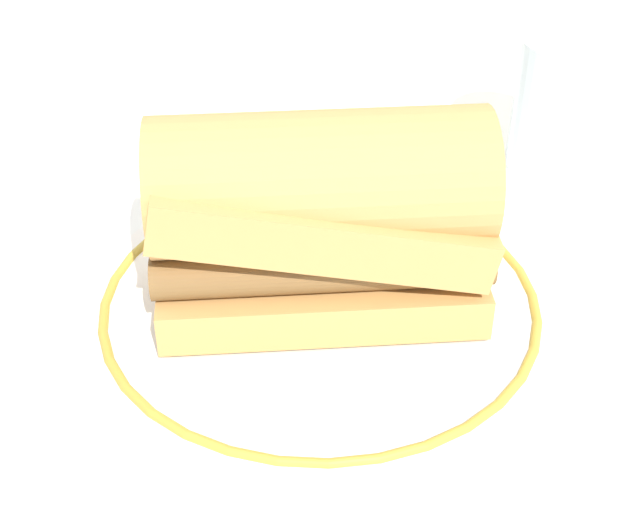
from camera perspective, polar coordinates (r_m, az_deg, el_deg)
The scene contains 4 objects.
ground_plane at distance 0.57m, azimuth -1.66°, elevation -4.08°, with size 1.50×1.50×0.00m, color white.
plate at distance 0.57m, azimuth 0.00°, elevation -3.03°, with size 0.28×0.28×0.01m.
sausage_sandwich at distance 0.53m, azimuth -0.00°, elevation 2.53°, with size 0.20×0.13×0.12m.
drinking_glass at distance 0.72m, azimuth 14.09°, elevation 8.31°, with size 0.07×0.07×0.10m.
Camera 1 is at (0.09, -0.43, 0.37)m, focal length 53.29 mm.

